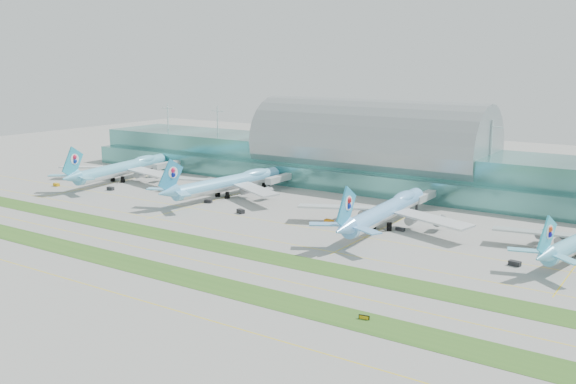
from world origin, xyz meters
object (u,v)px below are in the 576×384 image
Objects in this scene: airliner_b at (229,182)px; airliner_c at (387,210)px; airliner_a at (123,168)px; taxiway_sign_east at (364,317)px; terminal at (370,157)px.

airliner_c is (85.02, -10.74, 0.05)m from airliner_b.
airliner_b is (70.94, 0.46, -0.23)m from airliner_a.
airliner_c reaches higher than airliner_b.
airliner_a reaches higher than airliner_c.
airliner_c is at bearing 102.28° from taxiway_sign_east.
terminal is 83.71m from airliner_c.
terminal is 123.17× the size of taxiway_sign_east.
airliner_c is 90.89m from taxiway_sign_east.
airliner_c is at bearing -12.64° from airliner_a.
taxiway_sign_east is (189.80, -94.41, -6.34)m from airliner_a.
terminal is at bearing 60.95° from airliner_b.
airliner_a is 1.02× the size of airliner_c.
taxiway_sign_east is at bearing -35.32° from airliner_a.
terminal is at bearing 118.51° from airliner_c.
airliner_a is at bearing 173.49° from airliner_c.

